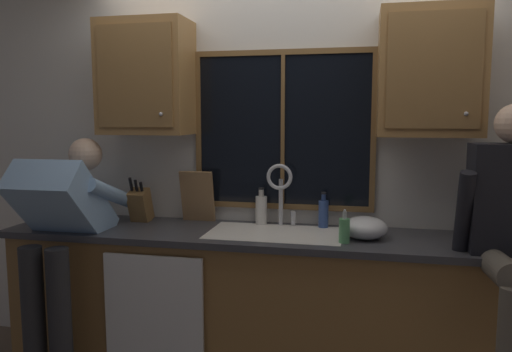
{
  "coord_description": "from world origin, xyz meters",
  "views": [
    {
      "loc": [
        0.48,
        -3.15,
        1.62
      ],
      "look_at": [
        -0.13,
        -0.3,
        1.26
      ],
      "focal_mm": 34.55,
      "sensor_mm": 36.0,
      "label": 1
    }
  ],
  "objects_px": {
    "cutting_board": "(197,196)",
    "soap_dispenser": "(344,230)",
    "knife_block": "(140,205)",
    "bottle_tall_clear": "(323,213)",
    "mixing_bowl": "(365,228)",
    "bottle_green_glass": "(261,209)",
    "person_standing": "(62,231)"
  },
  "relations": [
    {
      "from": "soap_dispenser",
      "to": "bottle_green_glass",
      "type": "bearing_deg",
      "value": 146.1
    },
    {
      "from": "person_standing",
      "to": "bottle_green_glass",
      "type": "distance_m",
      "value": 1.23
    },
    {
      "from": "bottle_tall_clear",
      "to": "knife_block",
      "type": "bearing_deg",
      "value": -176.21
    },
    {
      "from": "knife_block",
      "to": "bottle_tall_clear",
      "type": "height_order",
      "value": "knife_block"
    },
    {
      "from": "mixing_bowl",
      "to": "soap_dispenser",
      "type": "bearing_deg",
      "value": -129.03
    },
    {
      "from": "mixing_bowl",
      "to": "soap_dispenser",
      "type": "xyz_separation_m",
      "value": [
        -0.11,
        -0.14,
        0.01
      ]
    },
    {
      "from": "knife_block",
      "to": "cutting_board",
      "type": "height_order",
      "value": "cutting_board"
    },
    {
      "from": "person_standing",
      "to": "soap_dispenser",
      "type": "bearing_deg",
      "value": 4.53
    },
    {
      "from": "knife_block",
      "to": "soap_dispenser",
      "type": "distance_m",
      "value": 1.37
    },
    {
      "from": "person_standing",
      "to": "knife_block",
      "type": "height_order",
      "value": "person_standing"
    },
    {
      "from": "cutting_board",
      "to": "bottle_green_glass",
      "type": "bearing_deg",
      "value": 0.7
    },
    {
      "from": "knife_block",
      "to": "mixing_bowl",
      "type": "distance_m",
      "value": 1.46
    },
    {
      "from": "knife_block",
      "to": "mixing_bowl",
      "type": "xyz_separation_m",
      "value": [
        1.46,
        -0.14,
        -0.05
      ]
    },
    {
      "from": "knife_block",
      "to": "bottle_green_glass",
      "type": "distance_m",
      "value": 0.81
    },
    {
      "from": "person_standing",
      "to": "cutting_board",
      "type": "relative_size",
      "value": 4.28
    },
    {
      "from": "bottle_green_glass",
      "to": "cutting_board",
      "type": "bearing_deg",
      "value": -179.3
    },
    {
      "from": "person_standing",
      "to": "mixing_bowl",
      "type": "relative_size",
      "value": 5.68
    },
    {
      "from": "cutting_board",
      "to": "bottle_tall_clear",
      "type": "distance_m",
      "value": 0.83
    },
    {
      "from": "bottle_tall_clear",
      "to": "mixing_bowl",
      "type": "bearing_deg",
      "value": -40.94
    },
    {
      "from": "cutting_board",
      "to": "soap_dispenser",
      "type": "relative_size",
      "value": 1.82
    },
    {
      "from": "knife_block",
      "to": "bottle_tall_clear",
      "type": "xyz_separation_m",
      "value": [
        1.2,
        0.08,
        -0.02
      ]
    },
    {
      "from": "cutting_board",
      "to": "knife_block",
      "type": "bearing_deg",
      "value": -167.57
    },
    {
      "from": "cutting_board",
      "to": "soap_dispenser",
      "type": "height_order",
      "value": "cutting_board"
    },
    {
      "from": "knife_block",
      "to": "bottle_green_glass",
      "type": "xyz_separation_m",
      "value": [
        0.8,
        0.09,
        -0.01
      ]
    },
    {
      "from": "cutting_board",
      "to": "bottle_green_glass",
      "type": "xyz_separation_m",
      "value": [
        0.43,
        0.01,
        -0.07
      ]
    },
    {
      "from": "cutting_board",
      "to": "bottle_tall_clear",
      "type": "xyz_separation_m",
      "value": [
        0.83,
        -0.0,
        -0.08
      ]
    },
    {
      "from": "cutting_board",
      "to": "mixing_bowl",
      "type": "relative_size",
      "value": 1.33
    },
    {
      "from": "knife_block",
      "to": "soap_dispenser",
      "type": "xyz_separation_m",
      "value": [
        1.34,
        -0.28,
        -0.04
      ]
    },
    {
      "from": "cutting_board",
      "to": "soap_dispenser",
      "type": "xyz_separation_m",
      "value": [
        0.97,
        -0.36,
        -0.1
      ]
    },
    {
      "from": "mixing_bowl",
      "to": "bottle_green_glass",
      "type": "distance_m",
      "value": 0.69
    },
    {
      "from": "cutting_board",
      "to": "bottle_green_glass",
      "type": "relative_size",
      "value": 1.43
    },
    {
      "from": "soap_dispenser",
      "to": "knife_block",
      "type": "bearing_deg",
      "value": 168.32
    }
  ]
}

